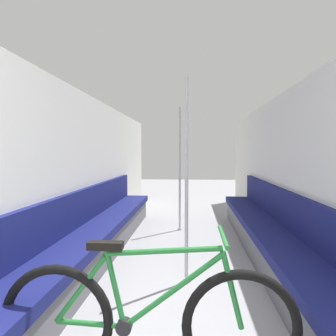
{
  "coord_description": "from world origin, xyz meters",
  "views": [
    {
      "loc": [
        0.12,
        -0.59,
        1.31
      ],
      "look_at": [
        -0.14,
        2.91,
        1.14
      ],
      "focal_mm": 35.0,
      "sensor_mm": 36.0,
      "label": 1
    }
  ],
  "objects_px": {
    "bench_seat_row_left": "(99,234)",
    "grab_pole_near": "(187,183)",
    "bicycle": "(147,321)",
    "bench_seat_row_right": "(269,237)",
    "grab_pole_far": "(180,171)"
  },
  "relations": [
    {
      "from": "bench_seat_row_left",
      "to": "bench_seat_row_right",
      "type": "relative_size",
      "value": 1.0
    },
    {
      "from": "bench_seat_row_left",
      "to": "grab_pole_far",
      "type": "xyz_separation_m",
      "value": [
        0.97,
        1.44,
        0.72
      ]
    },
    {
      "from": "bench_seat_row_left",
      "to": "bicycle",
      "type": "distance_m",
      "value": 2.41
    },
    {
      "from": "bench_seat_row_right",
      "to": "grab_pole_near",
      "type": "distance_m",
      "value": 1.45
    },
    {
      "from": "bench_seat_row_right",
      "to": "bicycle",
      "type": "height_order",
      "value": "bicycle"
    },
    {
      "from": "bicycle",
      "to": "grab_pole_far",
      "type": "distance_m",
      "value": 3.72
    },
    {
      "from": "bench_seat_row_right",
      "to": "grab_pole_far",
      "type": "xyz_separation_m",
      "value": [
        -1.15,
        1.44,
        0.72
      ]
    },
    {
      "from": "bench_seat_row_left",
      "to": "grab_pole_far",
      "type": "relative_size",
      "value": 2.48
    },
    {
      "from": "bench_seat_row_left",
      "to": "grab_pole_far",
      "type": "height_order",
      "value": "grab_pole_far"
    },
    {
      "from": "grab_pole_near",
      "to": "bicycle",
      "type": "bearing_deg",
      "value": -97.82
    },
    {
      "from": "bench_seat_row_right",
      "to": "grab_pole_near",
      "type": "xyz_separation_m",
      "value": [
        -1.0,
        -0.78,
        0.72
      ]
    },
    {
      "from": "bench_seat_row_right",
      "to": "bicycle",
      "type": "xyz_separation_m",
      "value": [
        -1.19,
        -2.22,
        0.08
      ]
    },
    {
      "from": "bench_seat_row_left",
      "to": "bench_seat_row_right",
      "type": "bearing_deg",
      "value": 0.0
    },
    {
      "from": "bicycle",
      "to": "bench_seat_row_left",
      "type": "bearing_deg",
      "value": 104.74
    },
    {
      "from": "bench_seat_row_left",
      "to": "grab_pole_near",
      "type": "xyz_separation_m",
      "value": [
        1.12,
        -0.78,
        0.72
      ]
    }
  ]
}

